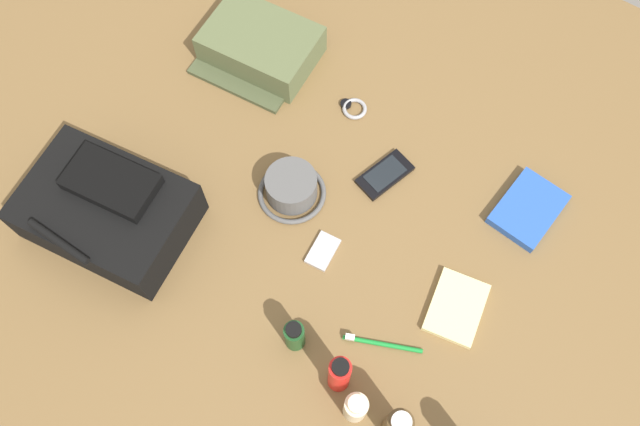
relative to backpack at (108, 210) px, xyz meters
name	(u,v)px	position (x,y,z in m)	size (l,w,h in m)	color
ground_plane	(320,222)	(-0.39, -0.27, -0.08)	(2.64, 2.02, 0.02)	brown
backpack	(108,210)	(0.00, 0.00, 0.00)	(0.39, 0.30, 0.15)	black
toiletry_pouch	(260,46)	(-0.01, -0.57, -0.02)	(0.29, 0.26, 0.09)	#56603D
bucket_hat	(291,188)	(-0.30, -0.29, -0.03)	(0.16, 0.16, 0.08)	#555555
cologne_bottle	(397,426)	(-0.78, 0.04, 0.01)	(0.05, 0.05, 0.16)	#473319
lotion_bottle	(356,407)	(-0.69, 0.05, -0.01)	(0.05, 0.05, 0.11)	beige
sunscreen_spray	(339,374)	(-0.63, 0.02, 0.02)	(0.04, 0.04, 0.17)	red
shampoo_bottle	(295,336)	(-0.51, 0.00, -0.01)	(0.04, 0.04, 0.11)	#19471E
paperback_novel	(528,209)	(-0.78, -0.56, -0.05)	(0.14, 0.18, 0.02)	blue
cell_phone	(385,175)	(-0.46, -0.45, -0.06)	(0.10, 0.15, 0.01)	black
media_player	(323,251)	(-0.44, -0.21, -0.06)	(0.06, 0.09, 0.01)	#B7B7BC
wristwatch	(353,108)	(-0.29, -0.57, -0.06)	(0.07, 0.06, 0.01)	#99999E
toothbrush	(378,343)	(-0.66, -0.10, -0.06)	(0.16, 0.08, 0.02)	#198C33
notepad	(456,307)	(-0.76, -0.26, -0.06)	(0.11, 0.15, 0.02)	beige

